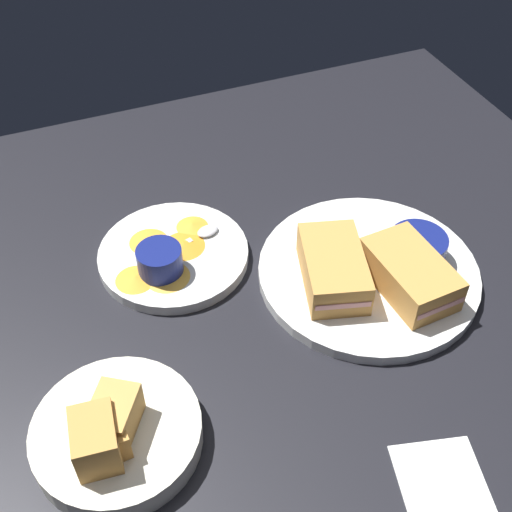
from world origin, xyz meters
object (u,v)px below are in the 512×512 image
object	(u,v)px
sandwich_half_near	(333,268)
bread_basket_rear	(114,433)
spoon_by_dark_ramekin	(382,275)
plate_chips_companion	(174,255)
plate_sandwich_main	(368,272)
ramekin_light_gravy	(160,260)
sandwich_half_far	(410,274)
spoon_by_gravy_ramekin	(200,235)
ramekin_dark_sauce	(417,248)

from	to	relation	value
sandwich_half_near	bread_basket_rear	xyz separation A→B (cm)	(-11.95, 31.92, -1.55)
spoon_by_dark_ramekin	bread_basket_rear	size ratio (longest dim) A/B	0.54
sandwich_half_near	plate_chips_companion	size ratio (longest dim) A/B	0.71
plate_sandwich_main	ramekin_light_gravy	size ratio (longest dim) A/B	4.91
plate_sandwich_main	bread_basket_rear	size ratio (longest dim) A/B	1.62
ramekin_light_gravy	sandwich_half_far	bearing A→B (deg)	-116.96
sandwich_half_near	spoon_by_dark_ramekin	size ratio (longest dim) A/B	1.48
sandwich_half_near	sandwich_half_far	world-z (taller)	same
sandwich_half_near	spoon_by_gravy_ramekin	size ratio (longest dim) A/B	1.49
plate_chips_companion	ramekin_dark_sauce	bearing A→B (deg)	-114.83
ramekin_dark_sauce	spoon_by_gravy_ramekin	bearing A→B (deg)	59.41
plate_sandwich_main	plate_chips_companion	xyz separation A→B (cm)	(13.11, 23.46, 0.00)
plate_sandwich_main	sandwich_half_far	xyz separation A→B (cm)	(-4.79, -2.99, 3.20)
plate_sandwich_main	spoon_by_dark_ramekin	world-z (taller)	spoon_by_dark_ramekin
sandwich_half_near	bread_basket_rear	distance (cm)	34.12
ramekin_light_gravy	ramekin_dark_sauce	bearing A→B (deg)	-108.29
plate_chips_companion	bread_basket_rear	size ratio (longest dim) A/B	1.13
spoon_by_dark_ramekin	ramekin_dark_sauce	bearing A→B (deg)	-78.15
spoon_by_dark_ramekin	plate_chips_companion	size ratio (longest dim) A/B	0.48
ramekin_dark_sauce	bread_basket_rear	xyz separation A→B (cm)	(-11.33, 44.21, -1.30)
spoon_by_gravy_ramekin	ramekin_dark_sauce	bearing A→B (deg)	-120.59
plate_chips_companion	ramekin_light_gravy	xyz separation A→B (cm)	(-3.12, 2.60, 2.87)
spoon_by_dark_ramekin	ramekin_light_gravy	xyz separation A→B (cm)	(12.02, 26.89, 1.70)
plate_sandwich_main	plate_chips_companion	distance (cm)	26.87
sandwich_half_near	sandwich_half_far	xyz separation A→B (cm)	(-4.59, -8.64, 0.00)
sandwich_half_near	ramekin_light_gravy	size ratio (longest dim) A/B	2.43
ramekin_light_gravy	spoon_by_gravy_ramekin	bearing A→B (deg)	-57.79
sandwich_half_near	plate_chips_companion	bearing A→B (deg)	53.24
sandwich_half_near	ramekin_dark_sauce	world-z (taller)	sandwich_half_near
plate_sandwich_main	sandwich_half_far	bearing A→B (deg)	-148.01
ramekin_light_gravy	bread_basket_rear	xyz separation A→B (cm)	(-22.14, 11.51, -1.22)
plate_sandwich_main	sandwich_half_far	distance (cm)	6.49
plate_sandwich_main	plate_chips_companion	bearing A→B (deg)	60.80
ramekin_light_gravy	bread_basket_rear	size ratio (longest dim) A/B	0.33
sandwich_half_near	sandwich_half_far	distance (cm)	9.78
spoon_by_gravy_ramekin	bread_basket_rear	size ratio (longest dim) A/B	0.54
sandwich_half_far	bread_basket_rear	xyz separation A→B (cm)	(-7.36, 40.56, -1.55)
bread_basket_rear	spoon_by_gravy_ramekin	bearing A→B (deg)	-34.87
sandwich_half_near	ramekin_light_gravy	bearing A→B (deg)	63.48
spoon_by_gravy_ramekin	sandwich_half_near	bearing A→B (deg)	-137.35
spoon_by_dark_ramekin	ramekin_light_gravy	world-z (taller)	ramekin_light_gravy
ramekin_light_gravy	sandwich_half_near	bearing A→B (deg)	-116.52
sandwich_half_far	ramekin_light_gravy	xyz separation A→B (cm)	(14.78, 29.05, -0.33)
plate_sandwich_main	spoon_by_gravy_ramekin	bearing A→B (deg)	52.98
sandwich_half_far	plate_chips_companion	xyz separation A→B (cm)	(17.90, 26.45, -3.20)
ramekin_dark_sauce	spoon_by_gravy_ramekin	distance (cm)	29.93
sandwich_half_near	spoon_by_gravy_ramekin	world-z (taller)	sandwich_half_near
plate_sandwich_main	ramekin_light_gravy	world-z (taller)	ramekin_light_gravy
ramekin_dark_sauce	bread_basket_rear	world-z (taller)	bread_basket_rear
spoon_by_dark_ramekin	plate_chips_companion	xyz separation A→B (cm)	(15.14, 24.29, -1.16)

